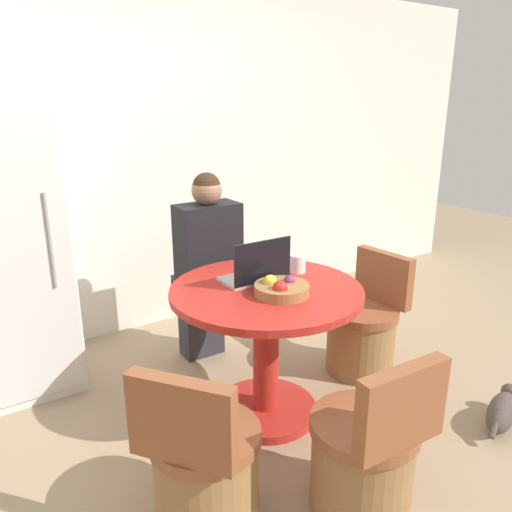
{
  "coord_description": "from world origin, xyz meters",
  "views": [
    {
      "loc": [
        -1.33,
        -1.9,
        1.74
      ],
      "look_at": [
        0.08,
        0.23,
        0.93
      ],
      "focal_mm": 35.0,
      "sensor_mm": 36.0,
      "label": 1
    }
  ],
  "objects_px": {
    "chair_near_camera": "(365,458)",
    "chair_right_side": "(363,333)",
    "chair_near_left_corner": "(204,469)",
    "fruit_bowl": "(281,288)",
    "laptop": "(256,272)",
    "cat": "(502,411)",
    "dining_table": "(266,332)",
    "person_seated": "(206,263)",
    "refrigerator": "(5,247)"
  },
  "relations": [
    {
      "from": "dining_table",
      "to": "person_seated",
      "type": "height_order",
      "value": "person_seated"
    },
    {
      "from": "refrigerator",
      "to": "laptop",
      "type": "distance_m",
      "value": 1.51
    },
    {
      "from": "fruit_bowl",
      "to": "laptop",
      "type": "bearing_deg",
      "value": 88.95
    },
    {
      "from": "chair_near_camera",
      "to": "laptop",
      "type": "height_order",
      "value": "laptop"
    },
    {
      "from": "person_seated",
      "to": "fruit_bowl",
      "type": "bearing_deg",
      "value": 88.52
    },
    {
      "from": "dining_table",
      "to": "laptop",
      "type": "relative_size",
      "value": 2.9
    },
    {
      "from": "person_seated",
      "to": "laptop",
      "type": "xyz_separation_m",
      "value": [
        -0.02,
        -0.63,
        0.13
      ]
    },
    {
      "from": "person_seated",
      "to": "chair_near_camera",
      "type": "bearing_deg",
      "value": 87.37
    },
    {
      "from": "refrigerator",
      "to": "person_seated",
      "type": "xyz_separation_m",
      "value": [
        1.12,
        -0.4,
        -0.19
      ]
    },
    {
      "from": "chair_right_side",
      "to": "cat",
      "type": "height_order",
      "value": "chair_right_side"
    },
    {
      "from": "refrigerator",
      "to": "chair_near_camera",
      "type": "xyz_separation_m",
      "value": [
        1.05,
        -1.95,
        -0.63
      ]
    },
    {
      "from": "dining_table",
      "to": "person_seated",
      "type": "distance_m",
      "value": 0.76
    },
    {
      "from": "chair_right_side",
      "to": "chair_near_left_corner",
      "type": "height_order",
      "value": "same"
    },
    {
      "from": "refrigerator",
      "to": "cat",
      "type": "relative_size",
      "value": 3.99
    },
    {
      "from": "chair_near_camera",
      "to": "chair_near_left_corner",
      "type": "height_order",
      "value": "same"
    },
    {
      "from": "chair_near_left_corner",
      "to": "chair_right_side",
      "type": "bearing_deg",
      "value": -106.63
    },
    {
      "from": "refrigerator",
      "to": "chair_near_camera",
      "type": "distance_m",
      "value": 2.31
    },
    {
      "from": "chair_near_camera",
      "to": "chair_right_side",
      "type": "xyz_separation_m",
      "value": [
        0.86,
        0.87,
        0.0
      ]
    },
    {
      "from": "chair_near_camera",
      "to": "fruit_bowl",
      "type": "relative_size",
      "value": 2.77
    },
    {
      "from": "dining_table",
      "to": "chair_near_left_corner",
      "type": "relative_size",
      "value": 1.31
    },
    {
      "from": "refrigerator",
      "to": "person_seated",
      "type": "height_order",
      "value": "refrigerator"
    },
    {
      "from": "refrigerator",
      "to": "chair_near_camera",
      "type": "relative_size",
      "value": 2.29
    },
    {
      "from": "chair_near_camera",
      "to": "chair_right_side",
      "type": "relative_size",
      "value": 1.0
    },
    {
      "from": "refrigerator",
      "to": "person_seated",
      "type": "relative_size",
      "value": 1.38
    },
    {
      "from": "cat",
      "to": "fruit_bowl",
      "type": "bearing_deg",
      "value": 125.5
    },
    {
      "from": "refrigerator",
      "to": "chair_near_left_corner",
      "type": "relative_size",
      "value": 2.29
    },
    {
      "from": "refrigerator",
      "to": "dining_table",
      "type": "xyz_separation_m",
      "value": [
        1.09,
        -1.14,
        -0.38
      ]
    },
    {
      "from": "chair_right_side",
      "to": "fruit_bowl",
      "type": "distance_m",
      "value": 0.99
    },
    {
      "from": "cat",
      "to": "refrigerator",
      "type": "bearing_deg",
      "value": 117.19
    },
    {
      "from": "laptop",
      "to": "cat",
      "type": "xyz_separation_m",
      "value": [
        1.01,
        -0.93,
        -0.74
      ]
    },
    {
      "from": "chair_near_left_corner",
      "to": "fruit_bowl",
      "type": "distance_m",
      "value": 0.93
    },
    {
      "from": "chair_near_camera",
      "to": "cat",
      "type": "xyz_separation_m",
      "value": [
        1.06,
        -0.0,
        -0.17
      ]
    },
    {
      "from": "chair_near_left_corner",
      "to": "laptop",
      "type": "height_order",
      "value": "laptop"
    },
    {
      "from": "dining_table",
      "to": "cat",
      "type": "bearing_deg",
      "value": -38.91
    },
    {
      "from": "dining_table",
      "to": "chair_right_side",
      "type": "distance_m",
      "value": 0.85
    },
    {
      "from": "chair_near_camera",
      "to": "chair_right_side",
      "type": "distance_m",
      "value": 1.22
    },
    {
      "from": "chair_near_camera",
      "to": "person_seated",
      "type": "height_order",
      "value": "person_seated"
    },
    {
      "from": "chair_near_left_corner",
      "to": "fruit_bowl",
      "type": "height_order",
      "value": "fruit_bowl"
    },
    {
      "from": "refrigerator",
      "to": "chair_near_camera",
      "type": "bearing_deg",
      "value": -61.77
    },
    {
      "from": "chair_right_side",
      "to": "chair_near_left_corner",
      "type": "xyz_separation_m",
      "value": [
        -1.47,
        -0.54,
        0.0
      ]
    },
    {
      "from": "refrigerator",
      "to": "chair_right_side",
      "type": "bearing_deg",
      "value": -29.68
    },
    {
      "from": "refrigerator",
      "to": "fruit_bowl",
      "type": "bearing_deg",
      "value": -48.98
    },
    {
      "from": "refrigerator",
      "to": "chair_near_camera",
      "type": "height_order",
      "value": "refrigerator"
    },
    {
      "from": "chair_near_left_corner",
      "to": "fruit_bowl",
      "type": "relative_size",
      "value": 2.77
    },
    {
      "from": "fruit_bowl",
      "to": "refrigerator",
      "type": "bearing_deg",
      "value": 131.02
    },
    {
      "from": "laptop",
      "to": "fruit_bowl",
      "type": "bearing_deg",
      "value": 88.95
    },
    {
      "from": "chair_near_left_corner",
      "to": "fruit_bowl",
      "type": "xyz_separation_m",
      "value": [
        0.66,
        0.37,
        0.54
      ]
    },
    {
      "from": "refrigerator",
      "to": "person_seated",
      "type": "bearing_deg",
      "value": -19.67
    },
    {
      "from": "laptop",
      "to": "fruit_bowl",
      "type": "relative_size",
      "value": 1.26
    },
    {
      "from": "chair_near_camera",
      "to": "chair_right_side",
      "type": "bearing_deg",
      "value": -131.6
    }
  ]
}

